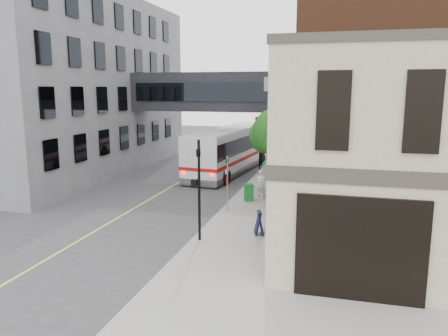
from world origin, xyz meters
The scene contains 17 objects.
ground centered at (0.00, 0.00, 0.00)m, with size 120.00×120.00×0.00m, color #38383A.
sidewalk_main centered at (2.00, 14.00, 0.07)m, with size 4.00×60.00×0.15m, color gray.
corner_building centered at (8.97, 2.00, 4.21)m, with size 10.19×8.12×8.45m.
brick_building centered at (9.98, 15.00, 6.99)m, with size 13.76×18.00×14.00m.
opposite_building centered at (-17.00, 16.00, 7.00)m, with size 14.00×24.00×14.00m, color slate.
skyway_bridge centered at (-3.00, 18.00, 6.50)m, with size 14.00×3.18×3.00m.
traffic_signal_near centered at (0.37, 2.00, 2.98)m, with size 0.44×0.22×4.60m.
traffic_signal_far centered at (0.26, 17.00, 3.34)m, with size 0.53×0.28×4.50m.
street_sign_pole centered at (0.39, 7.00, 1.93)m, with size 0.08×0.75×3.00m.
street_tree centered at (2.19, 13.22, 3.91)m, with size 3.80×3.20×5.60m.
lane_marking centered at (-5.00, 10.00, 0.01)m, with size 0.12×40.00×0.01m, color #D8CC4C.
bus centered at (-2.33, 18.64, 1.96)m, with size 4.30×13.27×3.51m.
pedestrian_a centered at (1.66, 10.34, 1.01)m, with size 0.63×0.41×1.72m, color silver.
pedestrian_b centered at (2.84, 11.37, 1.07)m, with size 0.90×0.70×1.85m, color #CF8698.
pedestrian_c centered at (2.53, 11.63, 0.96)m, with size 1.04×0.60×1.61m, color black.
newspaper_box centered at (1.14, 9.28, 0.67)m, with size 0.52×0.46×1.03m, color #166125.
sandwich_board centered at (2.82, 3.43, 0.70)m, with size 0.40×0.61×1.10m, color black.
Camera 1 is at (6.20, -15.66, 6.84)m, focal length 35.00 mm.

